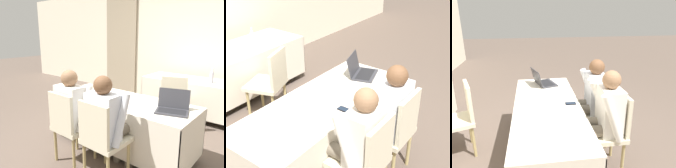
% 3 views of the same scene
% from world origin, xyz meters
% --- Properties ---
extents(ground_plane, '(24.00, 24.00, 0.00)m').
position_xyz_m(ground_plane, '(0.00, 0.00, 0.00)').
color(ground_plane, brown).
extents(conference_table_near, '(2.02, 0.77, 0.73)m').
position_xyz_m(conference_table_near, '(0.00, 0.00, 0.55)').
color(conference_table_near, beige).
rests_on(conference_table_near, ground_plane).
extents(conference_table_far, '(2.02, 0.77, 0.73)m').
position_xyz_m(conference_table_far, '(0.39, 1.88, 0.55)').
color(conference_table_far, beige).
rests_on(conference_table_far, ground_plane).
extents(laptop, '(0.43, 0.39, 0.24)m').
position_xyz_m(laptop, '(0.74, 0.00, 0.77)').
color(laptop, '#333338').
rests_on(laptop, conference_table_near).
extents(cell_phone, '(0.08, 0.13, 0.01)m').
position_xyz_m(cell_phone, '(-0.01, -0.28, 0.73)').
color(cell_phone, black).
rests_on(cell_phone, conference_table_near).
extents(paper_beside_laptop, '(0.23, 0.31, 0.00)m').
position_xyz_m(paper_beside_laptop, '(-0.26, 0.09, 0.73)').
color(paper_beside_laptop, white).
rests_on(paper_beside_laptop, conference_table_near).
extents(water_bottle, '(0.07, 0.07, 0.27)m').
position_xyz_m(water_bottle, '(0.65, 1.79, 0.85)').
color(water_bottle, '#B7B7C1').
rests_on(water_bottle, conference_table_far).
extents(chair_near_left, '(0.44, 0.44, 0.93)m').
position_xyz_m(chair_near_left, '(-0.27, -0.69, 0.52)').
color(chair_near_left, tan).
rests_on(chair_near_left, ground_plane).
extents(chair_near_right, '(0.44, 0.44, 0.93)m').
position_xyz_m(chair_near_right, '(0.27, -0.69, 0.52)').
color(chair_near_right, tan).
rests_on(chair_near_right, ground_plane).
extents(chair_far_spare, '(0.57, 0.57, 0.93)m').
position_xyz_m(chair_far_spare, '(0.28, 1.08, 0.52)').
color(chair_far_spare, tan).
rests_on(chair_far_spare, ground_plane).
extents(person_checkered_shirt, '(0.50, 0.52, 1.19)m').
position_xyz_m(person_checkered_shirt, '(-0.27, -0.58, 0.68)').
color(person_checkered_shirt, '#665B4C').
rests_on(person_checkered_shirt, ground_plane).
extents(person_white_shirt, '(0.50, 0.52, 1.19)m').
position_xyz_m(person_white_shirt, '(0.27, -0.58, 0.68)').
color(person_white_shirt, '#665B4C').
rests_on(person_white_shirt, ground_plane).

